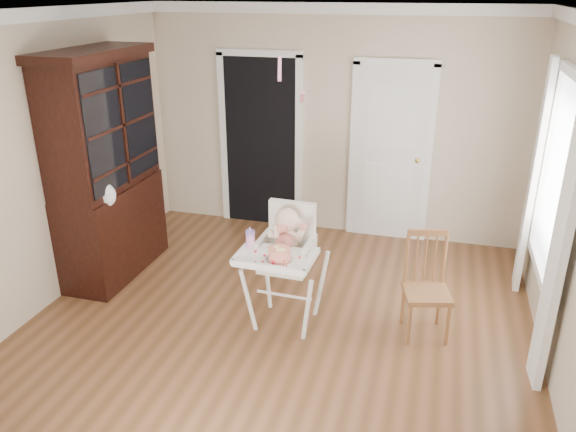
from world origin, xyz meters
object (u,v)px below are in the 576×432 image
(china_cabinet, at_px, (106,168))
(dining_chair, at_px, (426,289))
(high_chair, at_px, (286,253))
(cake, at_px, (279,254))
(sippy_cup, at_px, (250,238))

(china_cabinet, distance_m, dining_chair, 3.35)
(high_chair, distance_m, china_cabinet, 2.15)
(high_chair, bearing_deg, cake, -81.92)
(cake, distance_m, china_cabinet, 2.24)
(china_cabinet, bearing_deg, sippy_cup, -19.93)
(cake, relative_size, china_cabinet, 0.10)
(high_chair, relative_size, dining_chair, 1.22)
(cake, xyz_separation_m, dining_chair, (1.18, 0.49, -0.41))
(cake, bearing_deg, dining_chair, 22.42)
(dining_chair, bearing_deg, cake, -171.70)
(high_chair, height_order, sippy_cup, high_chair)
(sippy_cup, distance_m, china_cabinet, 1.90)
(sippy_cup, relative_size, dining_chair, 0.21)
(high_chair, height_order, china_cabinet, china_cabinet)
(high_chair, bearing_deg, china_cabinet, 168.19)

